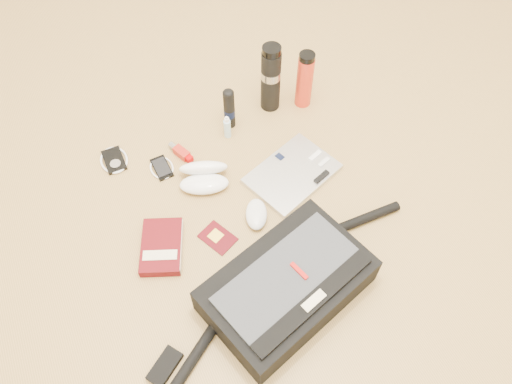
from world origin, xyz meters
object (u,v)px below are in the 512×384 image
messenger_bag (287,286)px  thermos_red (305,80)px  book (162,247)px  thermos_black (271,78)px  laptop (293,174)px

messenger_bag → thermos_red: thermos_red is taller
book → thermos_black: (0.60, 0.43, 0.13)m
thermos_red → messenger_bag: bearing=-121.9°
book → thermos_red: (0.73, 0.39, 0.10)m
messenger_bag → thermos_black: thermos_black is taller
laptop → book: bearing=169.7°
messenger_bag → laptop: size_ratio=2.67×
laptop → book: (-0.52, -0.08, 0.01)m
thermos_red → book: bearing=-151.9°
laptop → thermos_red: thermos_red is taller
book → messenger_bag: bearing=-23.9°
laptop → book: size_ratio=1.57×
messenger_bag → book: (-0.29, 0.31, -0.05)m
laptop → thermos_red: bearing=36.7°
thermos_black → thermos_red: bearing=-18.5°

